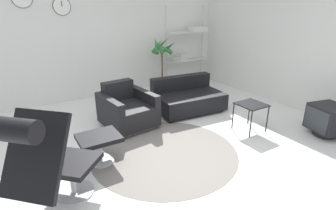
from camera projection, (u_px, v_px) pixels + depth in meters
ground_plane at (165, 152)px, 3.83m from camera, size 12.00×12.00×0.00m
wall_back at (94, 35)px, 5.76m from camera, size 12.00×0.09×2.80m
wall_right at (313, 40)px, 4.92m from camera, size 0.06×12.00×2.80m
round_rug at (165, 152)px, 3.83m from camera, size 2.12×2.12×0.01m
lounge_chair at (44, 155)px, 2.42m from camera, size 1.08×1.09×1.21m
ottoman at (99, 142)px, 3.49m from camera, size 0.54×0.46×0.40m
armchair_red at (127, 111)px, 4.59m from camera, size 0.89×0.95×0.75m
couch_low at (187, 99)px, 5.31m from camera, size 1.38×0.96×0.65m
side_table at (251, 107)px, 4.36m from camera, size 0.44×0.44×0.48m
crt_television at (328, 120)px, 4.25m from camera, size 0.60×0.60×0.52m
potted_plant at (162, 65)px, 6.29m from camera, size 0.54×0.56×1.35m
shelf_unit at (187, 45)px, 6.77m from camera, size 1.21×0.28×2.02m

